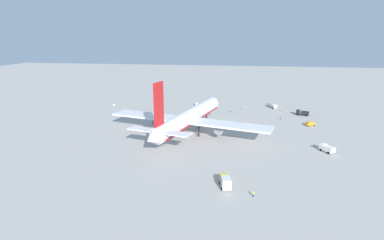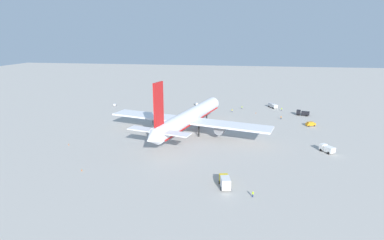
{
  "view_description": "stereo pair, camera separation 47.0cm",
  "coord_description": "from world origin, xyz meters",
  "px_view_note": "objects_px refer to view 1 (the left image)",
  "views": [
    {
      "loc": [
        -121.1,
        -20.18,
        39.77
      ],
      "look_at": [
        -4.77,
        -1.59,
        7.07
      ],
      "focal_mm": 28.61,
      "sensor_mm": 36.0,
      "label": 1
    },
    {
      "loc": [
        -121.03,
        -20.65,
        39.77
      ],
      "look_at": [
        -4.77,
        -1.59,
        7.07
      ],
      "focal_mm": 28.61,
      "sensor_mm": 36.0,
      "label": 2
    }
  ],
  "objects_px": {
    "ground_worker_3": "(254,194)",
    "traffic_cone_0": "(82,170)",
    "service_truck_0": "(327,148)",
    "service_van": "(310,124)",
    "baggage_cart_0": "(196,104)",
    "traffic_cone_1": "(256,113)",
    "ground_worker_0": "(232,111)",
    "baggage_cart_1": "(114,105)",
    "traffic_cone_2": "(69,145)",
    "ground_worker_1": "(281,109)",
    "ground_worker_4": "(242,107)",
    "airliner": "(189,118)",
    "ground_worker_2": "(281,117)",
    "service_truck_3": "(226,182)",
    "service_truck_2": "(272,105)",
    "service_truck_1": "(302,113)"
  },
  "relations": [
    {
      "from": "baggage_cart_1",
      "to": "traffic_cone_2",
      "type": "bearing_deg",
      "value": -171.64
    },
    {
      "from": "ground_worker_4",
      "to": "traffic_cone_2",
      "type": "bearing_deg",
      "value": 137.51
    },
    {
      "from": "traffic_cone_0",
      "to": "ground_worker_2",
      "type": "bearing_deg",
      "value": -43.15
    },
    {
      "from": "service_truck_2",
      "to": "traffic_cone_1",
      "type": "xyz_separation_m",
      "value": [
        -14.36,
        9.81,
        -1.09
      ]
    },
    {
      "from": "ground_worker_2",
      "to": "traffic_cone_2",
      "type": "xyz_separation_m",
      "value": [
        -50.81,
        82.91,
        -0.56
      ]
    },
    {
      "from": "service_truck_2",
      "to": "ground_worker_2",
      "type": "bearing_deg",
      "value": -175.53
    },
    {
      "from": "service_truck_3",
      "to": "traffic_cone_0",
      "type": "relative_size",
      "value": 11.69
    },
    {
      "from": "traffic_cone_0",
      "to": "ground_worker_3",
      "type": "bearing_deg",
      "value": -98.33
    },
    {
      "from": "baggage_cart_0",
      "to": "traffic_cone_2",
      "type": "xyz_separation_m",
      "value": [
        -74.75,
        37.18,
        -0.55
      ]
    },
    {
      "from": "service_truck_0",
      "to": "service_van",
      "type": "xyz_separation_m",
      "value": [
        32.88,
        -0.96,
        -0.34
      ]
    },
    {
      "from": "airliner",
      "to": "traffic_cone_1",
      "type": "relative_size",
      "value": 124.52
    },
    {
      "from": "traffic_cone_0",
      "to": "ground_worker_0",
      "type": "bearing_deg",
      "value": -27.53
    },
    {
      "from": "baggage_cart_0",
      "to": "baggage_cart_1",
      "type": "distance_m",
      "value": 47.71
    },
    {
      "from": "baggage_cart_0",
      "to": "traffic_cone_1",
      "type": "relative_size",
      "value": 6.16
    },
    {
      "from": "baggage_cart_0",
      "to": "ground_worker_2",
      "type": "distance_m",
      "value": 51.61
    },
    {
      "from": "ground_worker_3",
      "to": "traffic_cone_1",
      "type": "relative_size",
      "value": 3.01
    },
    {
      "from": "service_truck_0",
      "to": "service_truck_2",
      "type": "xyz_separation_m",
      "value": [
        67.16,
        12.79,
        -0.01
      ]
    },
    {
      "from": "ground_worker_2",
      "to": "ground_worker_4",
      "type": "height_order",
      "value": "ground_worker_4"
    },
    {
      "from": "airliner",
      "to": "service_van",
      "type": "distance_m",
      "value": 56.68
    },
    {
      "from": "ground_worker_0",
      "to": "traffic_cone_1",
      "type": "bearing_deg",
      "value": -90.95
    },
    {
      "from": "service_van",
      "to": "airliner",
      "type": "bearing_deg",
      "value": 111.1
    },
    {
      "from": "ground_worker_3",
      "to": "service_truck_2",
      "type": "bearing_deg",
      "value": -7.66
    },
    {
      "from": "baggage_cart_0",
      "to": "service_truck_0",
      "type": "bearing_deg",
      "value": -139.7
    },
    {
      "from": "baggage_cart_1",
      "to": "ground_worker_4",
      "type": "bearing_deg",
      "value": -86.83
    },
    {
      "from": "ground_worker_0",
      "to": "traffic_cone_1",
      "type": "distance_m",
      "value": 12.58
    },
    {
      "from": "baggage_cart_1",
      "to": "ground_worker_0",
      "type": "xyz_separation_m",
      "value": [
        -4.58,
        -68.26,
        0.24
      ]
    },
    {
      "from": "service_van",
      "to": "ground_worker_4",
      "type": "height_order",
      "value": "service_van"
    },
    {
      "from": "ground_worker_0",
      "to": "service_truck_2",
      "type": "bearing_deg",
      "value": -57.69
    },
    {
      "from": "ground_worker_1",
      "to": "traffic_cone_2",
      "type": "bearing_deg",
      "value": 128.84
    },
    {
      "from": "service_truck_3",
      "to": "service_van",
      "type": "xyz_separation_m",
      "value": [
        64.65,
        -34.93,
        -0.69
      ]
    },
    {
      "from": "service_truck_1",
      "to": "baggage_cart_0",
      "type": "xyz_separation_m",
      "value": [
        14.7,
        57.5,
        -0.56
      ]
    },
    {
      "from": "ground_worker_1",
      "to": "traffic_cone_0",
      "type": "relative_size",
      "value": 3.21
    },
    {
      "from": "traffic_cone_2",
      "to": "ground_worker_0",
      "type": "bearing_deg",
      "value": -43.86
    },
    {
      "from": "airliner",
      "to": "ground_worker_2",
      "type": "relative_size",
      "value": 41.34
    },
    {
      "from": "service_truck_0",
      "to": "service_truck_3",
      "type": "xyz_separation_m",
      "value": [
        -31.76,
        33.97,
        0.35
      ]
    },
    {
      "from": "service_truck_1",
      "to": "ground_worker_1",
      "type": "distance_m",
      "value": 12.77
    },
    {
      "from": "service_van",
      "to": "traffic_cone_1",
      "type": "xyz_separation_m",
      "value": [
        19.92,
        23.56,
        -0.76
      ]
    },
    {
      "from": "traffic_cone_1",
      "to": "ground_worker_2",
      "type": "bearing_deg",
      "value": -130.45
    },
    {
      "from": "ground_worker_2",
      "to": "traffic_cone_2",
      "type": "relative_size",
      "value": 3.01
    },
    {
      "from": "ground_worker_2",
      "to": "traffic_cone_1",
      "type": "bearing_deg",
      "value": 49.55
    },
    {
      "from": "airliner",
      "to": "service_van",
      "type": "relative_size",
      "value": 14.99
    },
    {
      "from": "airliner",
      "to": "service_truck_3",
      "type": "bearing_deg",
      "value": -158.3
    },
    {
      "from": "ground_worker_3",
      "to": "ground_worker_4",
      "type": "bearing_deg",
      "value": 1.96
    },
    {
      "from": "service_truck_3",
      "to": "ground_worker_4",
      "type": "xyz_separation_m",
      "value": [
        93.42,
        -3.99,
        -0.84
      ]
    },
    {
      "from": "ground_worker_1",
      "to": "ground_worker_2",
      "type": "distance_m",
      "value": 17.98
    },
    {
      "from": "service_truck_3",
      "to": "baggage_cart_0",
      "type": "height_order",
      "value": "service_truck_3"
    },
    {
      "from": "ground_worker_3",
      "to": "traffic_cone_0",
      "type": "height_order",
      "value": "ground_worker_3"
    },
    {
      "from": "baggage_cart_0",
      "to": "traffic_cone_0",
      "type": "bearing_deg",
      "value": 167.58
    },
    {
      "from": "ground_worker_1",
      "to": "traffic_cone_2",
      "type": "relative_size",
      "value": 3.21
    },
    {
      "from": "traffic_cone_2",
      "to": "ground_worker_3",
      "type": "bearing_deg",
      "value": -112.44
    }
  ]
}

